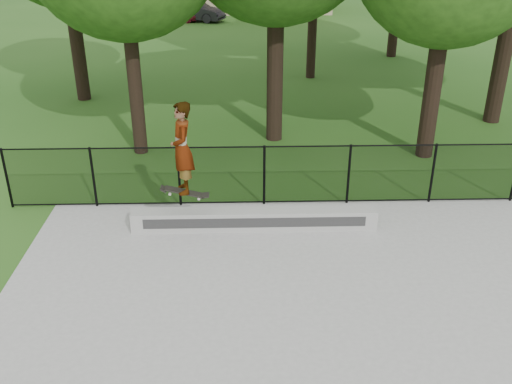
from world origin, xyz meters
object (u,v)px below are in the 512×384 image
car_a (171,12)px  skater_airborne (182,149)px  car_c (266,7)px  car_b (195,11)px  grind_ledge (255,219)px

car_a → skater_airborne: bearing=-170.2°
skater_airborne → car_c: bearing=84.3°
car_c → car_b: bearing=112.9°
car_a → car_b: size_ratio=1.00×
car_a → skater_airborne: 28.45m
car_c → skater_airborne: skater_airborne is taller
car_a → car_c: car_a is taller
grind_ledge → car_c: car_c is taller
car_b → car_c: bearing=-42.0°
grind_ledge → car_a: (-4.76, 28.02, 0.32)m
car_c → grind_ledge: bearing=173.3°
car_a → car_c: size_ratio=0.99×
grind_ledge → car_b: bearing=96.5°
grind_ledge → car_c: bearing=87.0°
car_c → skater_airborne: size_ratio=1.68×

